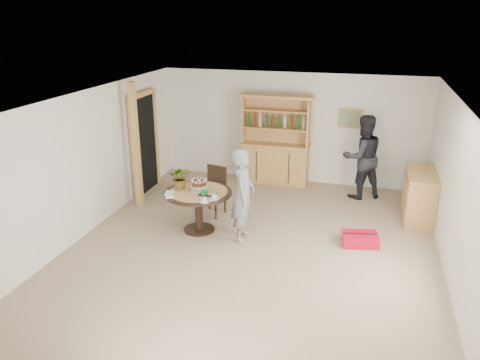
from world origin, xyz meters
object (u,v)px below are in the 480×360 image
object	(u,v)px
teen_boy	(243,195)
red_suitcase	(360,239)
dining_chair	(214,187)
adult_person	(362,157)
sideboard	(419,195)
hutch	(275,154)
dining_table	(198,199)

from	to	relation	value
teen_boy	red_suitcase	distance (m)	2.12
dining_chair	adult_person	bearing A→B (deg)	43.35
red_suitcase	sideboard	bearing A→B (deg)	42.26
teen_boy	red_suitcase	xyz separation A→B (m)	(1.98, 0.31, -0.71)
teen_boy	adult_person	xyz separation A→B (m)	(1.88, 2.56, 0.08)
hutch	adult_person	distance (m)	1.98
sideboard	adult_person	distance (m)	1.46
dining_table	red_suitcase	size ratio (longest dim) A/B	1.79
sideboard	adult_person	world-z (taller)	adult_person
teen_boy	red_suitcase	world-z (taller)	teen_boy
dining_table	dining_chair	distance (m)	0.83
hutch	dining_table	bearing A→B (deg)	-105.74
dining_chair	adult_person	distance (m)	3.19
teen_boy	adult_person	world-z (taller)	adult_person
sideboard	dining_chair	xyz separation A→B (m)	(-3.83, -0.78, 0.06)
dining_chair	adult_person	xyz separation A→B (m)	(2.71, 1.63, 0.36)
hutch	red_suitcase	xyz separation A→B (m)	(2.02, -2.64, -0.59)
hutch	dining_table	distance (m)	2.97
dining_chair	teen_boy	bearing A→B (deg)	-35.69
adult_person	red_suitcase	distance (m)	2.38
dining_chair	red_suitcase	bearing A→B (deg)	0.00
sideboard	dining_table	distance (m)	4.17
sideboard	dining_chair	bearing A→B (deg)	-168.41
teen_boy	red_suitcase	bearing A→B (deg)	-88.85
teen_boy	hutch	bearing A→B (deg)	-6.89
sideboard	dining_table	xyz separation A→B (m)	(-3.84, -1.61, 0.13)
teen_boy	dining_table	bearing A→B (deg)	75.52
hutch	dining_chair	size ratio (longest dim) A/B	2.16
dining_table	adult_person	xyz separation A→B (m)	(2.73, 2.46, 0.29)
hutch	sideboard	size ratio (longest dim) A/B	1.62
dining_table	teen_boy	bearing A→B (deg)	-6.71
hutch	sideboard	world-z (taller)	hutch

